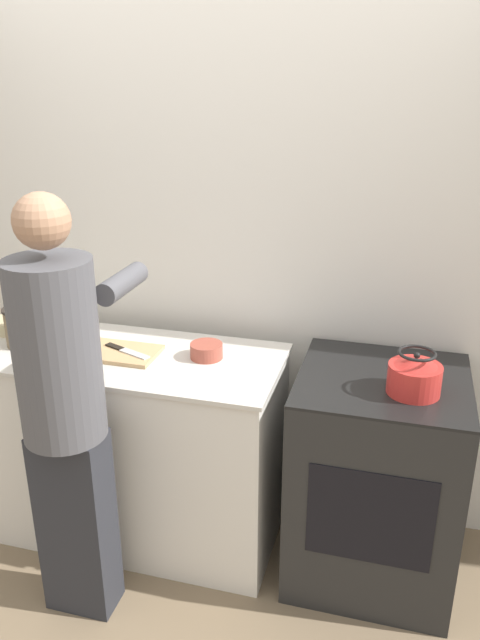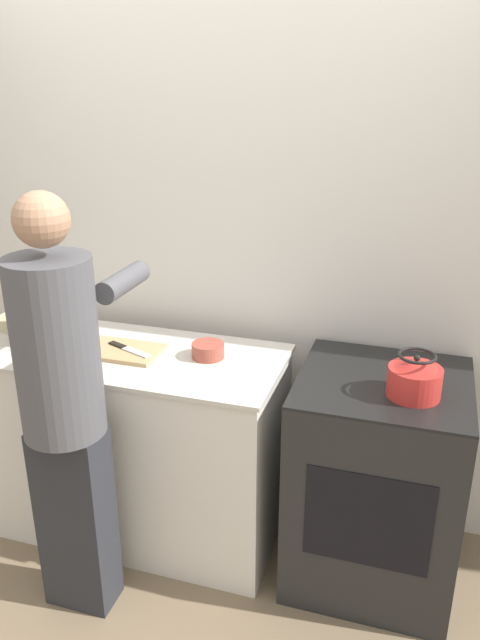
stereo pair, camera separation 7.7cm
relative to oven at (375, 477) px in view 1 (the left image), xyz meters
The scene contains 11 objects.
ground_plane 0.95m from the oven, 156.57° to the right, with size 12.00×12.00×0.00m, color #7A664C.
wall_back 1.19m from the oven, 152.42° to the left, with size 8.00×0.05×2.60m.
counter 1.14m from the oven, behind, with size 1.45×0.61×0.92m.
oven is the anchor object (origin of this frame).
person 1.32m from the oven, 155.38° to the right, with size 0.35×0.59×1.71m.
cutting_board 1.22m from the oven, behind, with size 0.33×0.22×0.02m.
knife 1.20m from the oven, behind, with size 0.24×0.12×0.01m.
kettle 0.56m from the oven, 40.97° to the right, with size 0.20×0.20×0.17m.
bowl_prep 1.81m from the oven, behind, with size 0.19×0.19×0.06m.
bowl_mixing 0.90m from the oven, behind, with size 0.14×0.14×0.07m.
canister_jar 1.68m from the oven, behind, with size 0.16×0.16×0.18m.
Camera 1 is at (0.79, -1.97, 2.06)m, focal length 35.00 mm.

